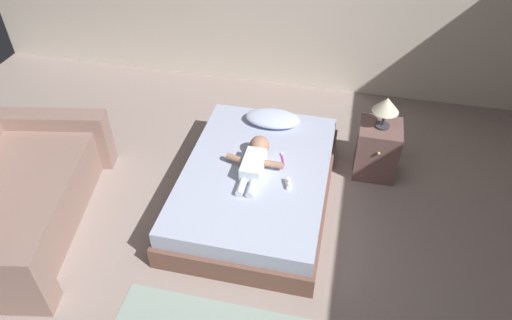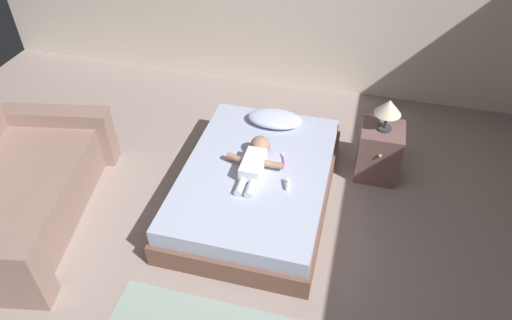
# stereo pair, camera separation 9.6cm
# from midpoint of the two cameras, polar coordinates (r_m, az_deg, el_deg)

# --- Properties ---
(ground_plane) EXTENTS (8.00, 8.00, 0.00)m
(ground_plane) POSITION_cam_midpoint_polar(r_m,az_deg,el_deg) (3.72, -1.41, -14.32)
(ground_plane) COLOR gray
(bed) EXTENTS (1.30, 1.89, 0.36)m
(bed) POSITION_cam_midpoint_polar(r_m,az_deg,el_deg) (4.17, 0.66, -3.00)
(bed) COLOR brown
(bed) RESTS_ON ground_plane
(pillow) EXTENTS (0.54, 0.32, 0.11)m
(pillow) POSITION_cam_midpoint_polar(r_m,az_deg,el_deg) (4.55, 2.95, 5.08)
(pillow) COLOR silver
(pillow) RESTS_ON bed
(baby) EXTENTS (0.52, 0.68, 0.18)m
(baby) POSITION_cam_midpoint_polar(r_m,az_deg,el_deg) (4.03, 0.59, 0.05)
(baby) COLOR white
(baby) RESTS_ON bed
(toothbrush) EXTENTS (0.06, 0.16, 0.02)m
(toothbrush) POSITION_cam_midpoint_polar(r_m,az_deg,el_deg) (4.14, 4.04, 0.04)
(toothbrush) COLOR #B939AE
(toothbrush) RESTS_ON bed
(couch) EXTENTS (1.42, 1.98, 0.84)m
(couch) POSITION_cam_midpoint_polar(r_m,az_deg,el_deg) (4.43, -27.43, -3.58)
(couch) COLOR gray
(couch) RESTS_ON ground_plane
(nightstand) EXTENTS (0.39, 0.42, 0.54)m
(nightstand) POSITION_cam_midpoint_polar(r_m,az_deg,el_deg) (4.54, 15.48, 0.97)
(nightstand) COLOR brown
(nightstand) RESTS_ON ground_plane
(lamp) EXTENTS (0.24, 0.24, 0.31)m
(lamp) POSITION_cam_midpoint_polar(r_m,az_deg,el_deg) (4.25, 16.64, 6.15)
(lamp) COLOR #333338
(lamp) RESTS_ON nightstand
(baby_bottle) EXTENTS (0.08, 0.12, 0.07)m
(baby_bottle) POSITION_cam_midpoint_polar(r_m,az_deg,el_deg) (3.87, 4.63, -2.96)
(baby_bottle) COLOR white
(baby_bottle) RESTS_ON bed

